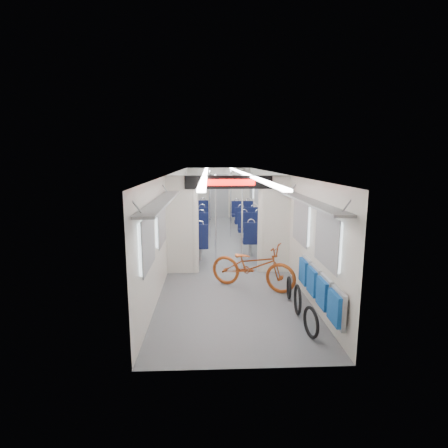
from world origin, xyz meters
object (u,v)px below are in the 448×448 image
at_px(stanchion_far_left, 210,204).
at_px(flip_bench, 319,287).
at_px(seat_bay_far_right, 245,215).
at_px(stanchion_far_right, 231,204).
at_px(seat_bay_near_right, 255,231).
at_px(stanchion_near_right, 242,221).
at_px(bike_hoop_c, 289,289).
at_px(bike_hoop_a, 311,324).
at_px(bike_hoop_b, 298,301).
at_px(bicycle, 253,266).
at_px(seat_bay_near_left, 193,234).
at_px(stanchion_near_left, 216,219).
at_px(seat_bay_far_left, 196,215).

bearing_deg(stanchion_far_left, flip_bench, -74.88).
relative_size(seat_bay_far_right, stanchion_far_right, 0.88).
bearing_deg(seat_bay_near_right, stanchion_near_right, -107.43).
height_order(bike_hoop_c, stanchion_far_left, stanchion_far_left).
relative_size(bike_hoop_a, stanchion_far_right, 0.21).
bearing_deg(seat_bay_near_right, bike_hoop_b, -88.30).
bearing_deg(bike_hoop_a, stanchion_far_right, 96.27).
bearing_deg(bicycle, bike_hoop_c, -105.34).
bearing_deg(seat_bay_near_left, stanchion_near_left, -57.60).
relative_size(seat_bay_far_left, seat_bay_far_right, 1.07).
height_order(seat_bay_far_left, stanchion_near_left, stanchion_near_left).
bearing_deg(bicycle, bike_hoop_a, -135.85).
height_order(bike_hoop_c, seat_bay_near_left, seat_bay_near_left).
distance_m(seat_bay_near_right, stanchion_far_left, 2.23).
relative_size(bike_hoop_c, stanchion_far_left, 0.19).
relative_size(bike_hoop_a, stanchion_near_right, 0.21).
height_order(bike_hoop_b, bike_hoop_c, bike_hoop_b).
xyz_separation_m(flip_bench, bike_hoop_c, (-0.27, 0.93, -0.38)).
distance_m(bike_hoop_a, bike_hoop_c, 1.50).
bearing_deg(bike_hoop_c, seat_bay_near_left, 119.43).
bearing_deg(seat_bay_far_right, bike_hoop_b, -88.98).
bearing_deg(stanchion_near_left, seat_bay_far_right, 74.82).
bearing_deg(seat_bay_far_left, seat_bay_far_right, 3.00).
bearing_deg(bike_hoop_a, seat_bay_near_left, 111.57).
relative_size(seat_bay_near_right, seat_bay_far_right, 0.98).
bearing_deg(bicycle, stanchion_far_right, 29.11).
xyz_separation_m(bike_hoop_b, stanchion_far_left, (-1.49, 6.32, 0.91)).
xyz_separation_m(stanchion_near_left, stanchion_far_left, (-0.13, 3.08, 0.00)).
bearing_deg(bike_hoop_a, seat_bay_far_left, 103.39).
height_order(seat_bay_near_right, seat_bay_far_right, seat_bay_far_right).
xyz_separation_m(bike_hoop_b, seat_bay_far_left, (-2.01, 7.62, 0.31)).
bearing_deg(seat_bay_far_right, bike_hoop_c, -88.80).
bearing_deg(stanchion_far_left, bike_hoop_c, -75.09).
bearing_deg(stanchion_far_right, stanchion_near_right, -88.85).
bearing_deg(flip_bench, bike_hoop_b, 139.94).
bearing_deg(stanchion_far_left, bike_hoop_b, -76.74).
height_order(flip_bench, bike_hoop_b, flip_bench).
bearing_deg(bike_hoop_a, stanchion_near_right, 100.99).
relative_size(bike_hoop_a, seat_bay_far_left, 0.23).
bearing_deg(stanchion_far_left, seat_bay_near_left, -104.20).
relative_size(bicycle, bike_hoop_c, 4.17).
xyz_separation_m(stanchion_near_right, stanchion_far_right, (-0.07, 3.42, 0.00)).
bearing_deg(stanchion_far_right, bike_hoop_b, -82.92).
distance_m(stanchion_near_left, stanchion_far_right, 3.07).
height_order(flip_bench, seat_bay_near_right, seat_bay_near_right).
relative_size(seat_bay_near_right, seat_bay_far_left, 0.92).
xyz_separation_m(bike_hoop_a, bike_hoop_b, (0.00, 0.81, 0.02)).
height_order(stanchion_near_left, stanchion_far_left, same).
bearing_deg(bicycle, seat_bay_far_right, 23.06).
bearing_deg(flip_bench, stanchion_far_right, 99.25).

